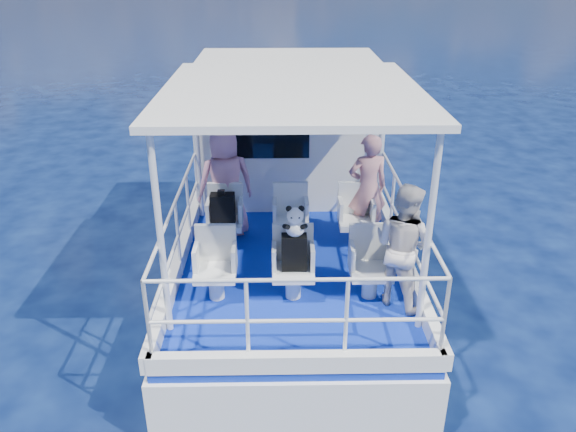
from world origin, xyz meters
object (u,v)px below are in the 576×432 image
object	(u,v)px
passenger_stbd_aft	(403,246)
panda	(295,221)
passenger_port_fwd	(226,183)
backpack_center	(294,252)

from	to	relation	value
passenger_stbd_aft	panda	distance (m)	1.23
passenger_port_fwd	passenger_stbd_aft	distance (m)	2.77
backpack_center	passenger_port_fwd	bearing A→B (deg)	118.85
passenger_stbd_aft	panda	bearing A→B (deg)	38.31
passenger_port_fwd	backpack_center	world-z (taller)	passenger_port_fwd
passenger_stbd_aft	backpack_center	bearing A→B (deg)	38.22
passenger_stbd_aft	panda	xyz separation A→B (m)	(-1.20, 0.13, 0.25)
passenger_stbd_aft	backpack_center	distance (m)	1.22
passenger_port_fwd	backpack_center	xyz separation A→B (m)	(0.91, -1.65, -0.21)
panda	passenger_port_fwd	bearing A→B (deg)	119.04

